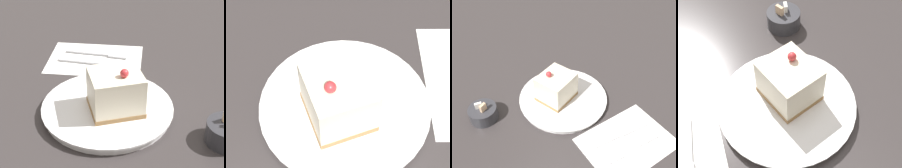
# 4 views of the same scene
# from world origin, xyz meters

# --- Properties ---
(ground_plane) EXTENTS (4.00, 4.00, 0.00)m
(ground_plane) POSITION_xyz_m (0.00, 0.00, 0.00)
(ground_plane) COLOR #383333
(plate) EXTENTS (0.27, 0.27, 0.02)m
(plate) POSITION_xyz_m (0.02, 0.00, 0.01)
(plate) COLOR white
(plate) RESTS_ON ground_plane
(cake_slice) EXTENTS (0.11, 0.11, 0.10)m
(cake_slice) POSITION_xyz_m (0.03, 0.02, 0.06)
(cake_slice) COLOR #9E7547
(cake_slice) RESTS_ON plate
(napkin) EXTENTS (0.22, 0.27, 0.00)m
(napkin) POSITION_xyz_m (-0.21, -0.01, 0.00)
(napkin) COLOR white
(napkin) RESTS_ON ground_plane
(fork) EXTENTS (0.07, 0.16, 0.00)m
(fork) POSITION_xyz_m (-0.23, 0.01, 0.01)
(fork) COLOR silver
(fork) RESTS_ON napkin
(knife) EXTENTS (0.07, 0.18, 0.00)m
(knife) POSITION_xyz_m (-0.20, -0.03, 0.01)
(knife) COLOR silver
(knife) RESTS_ON napkin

